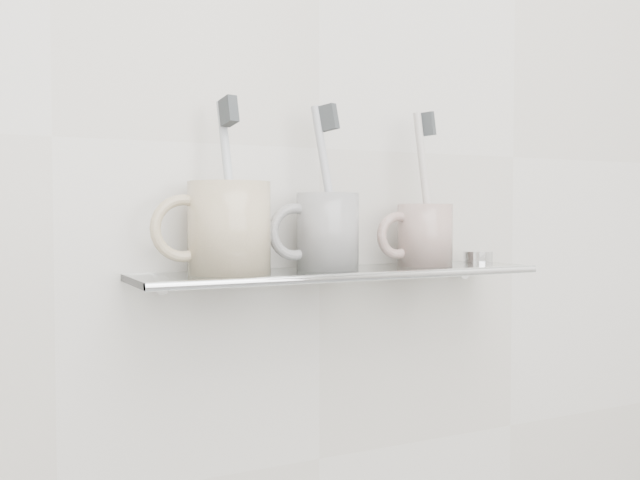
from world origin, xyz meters
TOP-DOWN VIEW (x-y plane):
  - wall_back at (0.00, 1.10)m, footprint 2.50×0.00m
  - shelf_glass at (0.00, 1.04)m, footprint 0.50×0.12m
  - shelf_rail at (0.00, 0.98)m, footprint 0.50×0.01m
  - bracket_left at (-0.21, 1.09)m, footprint 0.02×0.03m
  - bracket_right at (0.21, 1.09)m, footprint 0.02×0.03m
  - mug_left at (-0.14, 1.04)m, footprint 0.10×0.10m
  - mug_left_handle at (-0.19, 1.04)m, footprint 0.07×0.01m
  - toothbrush_left at (-0.14, 1.04)m, footprint 0.02×0.05m
  - bristles_left at (-0.14, 1.04)m, footprint 0.02×0.03m
  - mug_center at (-0.02, 1.04)m, footprint 0.08×0.08m
  - mug_center_handle at (-0.06, 1.04)m, footprint 0.07×0.01m
  - toothbrush_center at (-0.02, 1.04)m, footprint 0.04×0.03m
  - bristles_center at (-0.02, 1.04)m, footprint 0.03×0.03m
  - mug_right at (0.12, 1.04)m, footprint 0.07×0.07m
  - mug_right_handle at (0.08, 1.04)m, footprint 0.06×0.01m
  - toothbrush_right at (0.12, 1.04)m, footprint 0.04×0.02m
  - bristles_right at (0.12, 1.04)m, footprint 0.03×0.03m
  - chrome_cap at (0.21, 1.04)m, footprint 0.04×0.04m

SIDE VIEW (x-z plane):
  - bracket_left at x=-0.21m, z-range 1.08..1.09m
  - bracket_right at x=0.21m, z-range 1.08..1.09m
  - shelf_glass at x=0.00m, z-range 1.09..1.10m
  - shelf_rail at x=0.00m, z-range 1.09..1.10m
  - chrome_cap at x=0.21m, z-range 1.10..1.12m
  - mug_right at x=0.12m, z-range 1.10..1.18m
  - mug_right_handle at x=0.08m, z-range 1.11..1.17m
  - mug_center at x=-0.02m, z-range 1.10..1.19m
  - mug_center_handle at x=-0.06m, z-range 1.11..1.18m
  - mug_left at x=-0.14m, z-range 1.10..1.20m
  - mug_left_handle at x=-0.19m, z-range 1.11..1.19m
  - toothbrush_left at x=-0.14m, z-range 1.11..1.29m
  - toothbrush_center at x=-0.02m, z-range 1.11..1.30m
  - toothbrush_right at x=0.12m, z-range 1.11..1.30m
  - wall_back at x=0.00m, z-range 0.00..2.50m
  - bristles_left at x=-0.14m, z-range 1.26..1.30m
  - bristles_center at x=-0.02m, z-range 1.26..1.30m
  - bristles_right at x=0.12m, z-range 1.26..1.30m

